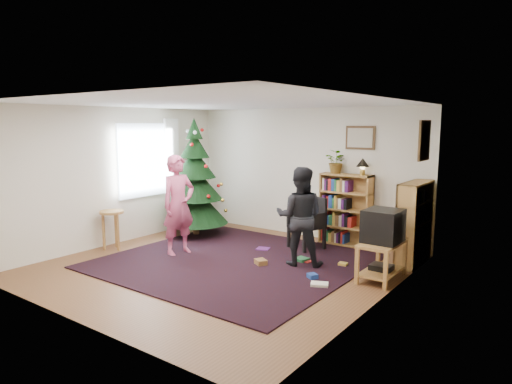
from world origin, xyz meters
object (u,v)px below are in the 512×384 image
Objects in this scene: armchair at (309,221)px; stool at (112,219)px; tv_stand at (382,257)px; potted_plant at (337,162)px; picture_back at (360,138)px; picture_right at (424,141)px; table_lamp at (363,164)px; christmas_tree at (195,187)px; person_standing at (179,205)px; crt_tv at (383,226)px; bookshelf_right at (414,222)px; person_by_chair at (300,217)px; bookshelf_back at (346,209)px.

armchair is 3.48m from stool.
tv_stand is 2.38m from potted_plant.
picture_right is at bearing -28.69° from picture_back.
potted_plant reaches higher than table_lamp.
tv_stand is 1.21× the size of stool.
christmas_tree is 2.39m from armchair.
person_standing is at bearing 22.31° from stool.
person_standing is 5.58× the size of table_lamp.
tv_stand is at bearing 15.99° from stool.
stool is (-4.42, -1.27, -0.25)m from crt_tv.
picture_right is 0.36× the size of person_standing.
potted_plant is (0.21, 0.60, 1.02)m from armchair.
stool reaches higher than tv_stand.
christmas_tree is 1.78× the size of bookshelf_right.
potted_plant is at bearing 180.00° from table_lamp.
potted_plant is at bearing -160.49° from picture_back.
table_lamp is (-0.95, 1.45, 0.72)m from crt_tv.
picture_back is 4.62m from stool.
bookshelf_right is 0.84× the size of person_by_chair.
armchair is (-1.66, 0.85, -0.29)m from crt_tv.
crt_tv is (-0.26, -0.86, -1.17)m from picture_right.
bookshelf_right is 1.82m from person_by_chair.
picture_back is 0.80× the size of stool.
christmas_tree reaches higher than tv_stand.
stool is (-4.54, -2.30, -0.13)m from bookshelf_right.
person_by_chair is at bearing -102.02° from table_lamp.
christmas_tree is (-2.89, -1.23, -0.99)m from picture_back.
person_standing is at bearing -166.39° from tv_stand.
crt_tv is at bearing 180.00° from tv_stand.
picture_right is at bearing -21.39° from bookshelf_back.
potted_plant reaches higher than person_by_chair.
armchair is at bearing 95.84° from bookshelf_right.
bookshelf_back is 0.84× the size of person_by_chair.
crt_tv is at bearing -66.02° from person_standing.
bookshelf_right reaches higher than crt_tv.
bookshelf_right reaches higher than tv_stand.
picture_right reaches higher than person_by_chair.
christmas_tree is 1.37× the size of person_standing.
picture_back is at bearing 72.03° from armchair.
stool is (-2.76, -2.12, 0.04)m from armchair.
armchair is 2.13× the size of potted_plant.
bookshelf_back reaches higher than stool.
armchair is (-1.92, -0.01, -1.46)m from picture_right.
table_lamp is at bearing -126.82° from person_by_chair.
person_by_chair is (-1.29, -0.12, 0.45)m from tv_stand.
crt_tv is at bearing -56.85° from table_lamp.
stool is at bearing -139.57° from picture_back.
crt_tv is 1.88m from table_lamp.
picture_back is at bearing 131.40° from table_lamp.
christmas_tree is 2.79m from potted_plant.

